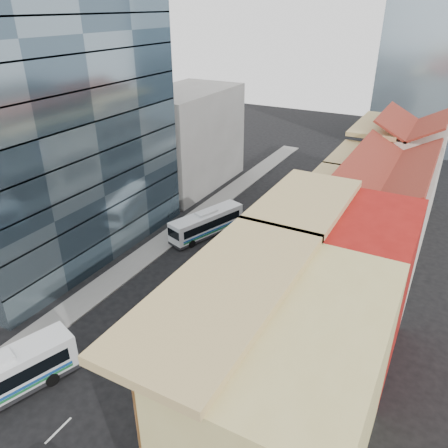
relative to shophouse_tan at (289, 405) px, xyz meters
The scene contains 12 objects.
ground 16.03m from the shophouse_tan, 160.35° to the right, with size 200.00×200.00×0.00m, color black.
sidewalk_right 18.82m from the shophouse_tan, 107.93° to the left, with size 3.00×90.00×0.15m, color slate.
sidewalk_left 28.82m from the shophouse_tan, 142.93° to the left, with size 3.00×90.00×0.15m, color slate.
shophouse_tan is the anchor object (origin of this frame).
shophouse_red 12.00m from the shophouse_tan, 90.00° to the left, with size 8.00×10.00×12.00m, color #9E1711.
shophouse_cream_near 21.52m from the shophouse_tan, 90.00° to the left, with size 8.00×9.00×10.00m, color beige.
shophouse_cream_mid 30.52m from the shophouse_tan, 90.00° to the left, with size 8.00×9.00×10.00m, color beige.
shophouse_cream_far 41.00m from the shophouse_tan, 90.00° to the left, with size 8.00×12.00×11.00m, color beige.
office_tower 35.19m from the shophouse_tan, 155.70° to the left, with size 12.00×26.00×30.00m, color #364856.
office_block_far 47.64m from the shophouse_tan, 129.04° to the left, with size 10.00×18.00×14.00m, color gray.
bus_left_far 30.77m from the shophouse_tan, 128.61° to the left, with size 2.31×9.87×3.16m, color silver, non-canonical shape.
bus_right 13.21m from the shophouse_tan, 132.64° to the left, with size 2.72×11.62×3.73m, color white, non-canonical shape.
Camera 1 is at (18.59, -10.83, 24.84)m, focal length 35.00 mm.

